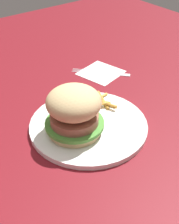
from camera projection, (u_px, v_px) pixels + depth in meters
ground_plane at (87, 126)px, 0.70m from camera, size 1.60×1.60×0.00m
plate at (90, 125)px, 0.70m from camera, size 0.27×0.27×0.01m
sandwich at (74, 111)px, 0.64m from camera, size 0.13×0.13×0.11m
fries_pile at (98, 103)px, 0.75m from camera, size 0.09×0.09×0.01m
napkin at (101, 73)px, 0.90m from camera, size 0.13×0.13×0.00m
fork at (100, 72)px, 0.90m from camera, size 0.13×0.14×0.00m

